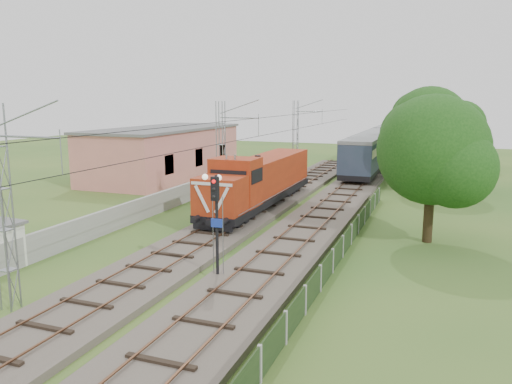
% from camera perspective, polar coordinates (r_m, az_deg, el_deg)
% --- Properties ---
extents(ground, '(140.00, 140.00, 0.00)m').
position_cam_1_polar(ground, '(26.55, -8.83, -7.41)').
color(ground, '#2E5A21').
rests_on(ground, ground).
extents(track_main, '(4.20, 70.00, 0.45)m').
position_cam_1_polar(track_main, '(32.53, -2.79, -3.60)').
color(track_main, '#6B6054').
rests_on(track_main, ground).
extents(track_side, '(4.20, 80.00, 0.45)m').
position_cam_1_polar(track_side, '(43.35, 10.20, -0.18)').
color(track_side, '#6B6054').
rests_on(track_side, ground).
extents(catenary, '(3.31, 70.00, 8.00)m').
position_cam_1_polar(catenary, '(37.53, -3.95, 4.29)').
color(catenary, gray).
rests_on(catenary, ground).
extents(boundary_wall, '(0.25, 40.00, 1.50)m').
position_cam_1_polar(boundary_wall, '(39.62, -8.57, -0.30)').
color(boundary_wall, '#9E9E99').
rests_on(boundary_wall, ground).
extents(station_building, '(8.40, 20.40, 5.22)m').
position_cam_1_polar(station_building, '(53.85, -10.34, 4.52)').
color(station_building, '#DE8277').
rests_on(station_building, ground).
extents(fence, '(0.12, 32.00, 1.20)m').
position_cam_1_polar(fence, '(26.45, 9.86, -6.16)').
color(fence, black).
rests_on(fence, ground).
extents(locomotive, '(2.95, 16.82, 4.27)m').
position_cam_1_polar(locomotive, '(36.95, 0.45, 1.33)').
color(locomotive, black).
rests_on(locomotive, ground).
extents(coach_rake, '(3.19, 119.28, 3.69)m').
position_cam_1_polar(coach_rake, '(105.64, 16.60, 7.14)').
color(coach_rake, black).
rests_on(coach_rake, ground).
extents(signal_post, '(0.54, 0.42, 4.85)m').
position_cam_1_polar(signal_post, '(22.16, -4.60, -1.98)').
color(signal_post, black).
rests_on(signal_post, ground).
extents(tree_a, '(6.52, 6.21, 8.45)m').
position_cam_1_polar(tree_a, '(29.71, 19.69, 4.41)').
color(tree_a, '#3A2C17').
rests_on(tree_a, ground).
extents(tree_b, '(7.15, 6.81, 9.27)m').
position_cam_1_polar(tree_b, '(46.56, 19.26, 7.09)').
color(tree_b, '#3A2C17').
rests_on(tree_b, ground).
extents(tree_c, '(5.57, 5.30, 7.22)m').
position_cam_1_polar(tree_c, '(54.24, 17.24, 6.25)').
color(tree_c, '#3A2C17').
rests_on(tree_c, ground).
extents(tree_d, '(6.19, 5.89, 8.02)m').
position_cam_1_polar(tree_d, '(64.76, 22.36, 7.00)').
color(tree_d, '#3A2C17').
rests_on(tree_d, ground).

